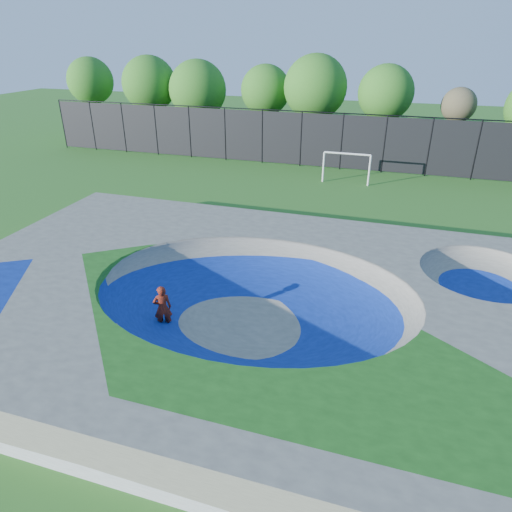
{
  "coord_description": "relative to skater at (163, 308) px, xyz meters",
  "views": [
    {
      "loc": [
        4.04,
        -12.54,
        9.08
      ],
      "look_at": [
        -0.84,
        3.0,
        1.1
      ],
      "focal_mm": 32.0,
      "sensor_mm": 36.0,
      "label": 1
    }
  ],
  "objects": [
    {
      "name": "skate_deck",
      "position": [
        2.8,
        1.17,
        -0.08
      ],
      "size": [
        22.0,
        14.0,
        1.5
      ],
      "primitive_type": "cube",
      "color": "gray",
      "rests_on": "ground"
    },
    {
      "name": "treeline",
      "position": [
        4.29,
        26.85,
        4.06
      ],
      "size": [
        53.09,
        6.24,
        7.93
      ],
      "color": "#453722",
      "rests_on": "ground"
    },
    {
      "name": "skater",
      "position": [
        0.0,
        0.0,
        0.0
      ],
      "size": [
        0.72,
        0.66,
        1.66
      ],
      "primitive_type": "imported",
      "rotation": [
        0.0,
        0.0,
        3.72
      ],
      "color": "red",
      "rests_on": "ground"
    },
    {
      "name": "soccer_goal",
      "position": [
        3.66,
        18.67,
        0.61
      ],
      "size": [
        3.13,
        0.12,
        2.07
      ],
      "color": "white",
      "rests_on": "ground"
    },
    {
      "name": "ground",
      "position": [
        2.8,
        1.17,
        -0.83
      ],
      "size": [
        120.0,
        120.0,
        0.0
      ],
      "primitive_type": "plane",
      "color": "#27621B",
      "rests_on": "ground"
    },
    {
      "name": "skateboard",
      "position": [
        0.0,
        0.0,
        -0.8
      ],
      "size": [
        0.79,
        0.56,
        0.05
      ],
      "primitive_type": "cube",
      "rotation": [
        0.0,
        0.0,
        0.48
      ],
      "color": "black",
      "rests_on": "ground"
    },
    {
      "name": "fence",
      "position": [
        2.8,
        22.17,
        1.27
      ],
      "size": [
        48.09,
        0.09,
        4.04
      ],
      "color": "black",
      "rests_on": "ground"
    }
  ]
}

